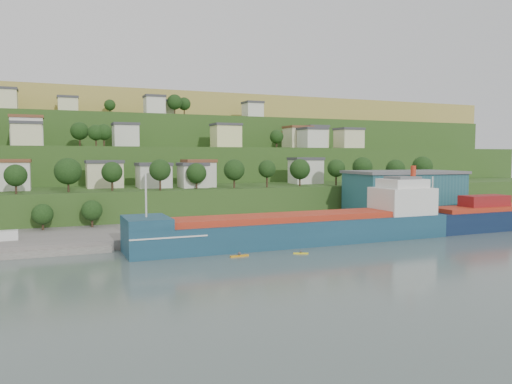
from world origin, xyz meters
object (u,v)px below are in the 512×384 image
caravan (2,238)px  kayak_orange (239,255)px  warehouse (403,193)px  cargo_ship_near (306,229)px

caravan → kayak_orange: 48.51m
kayak_orange → warehouse: bearing=22.2°
warehouse → caravan: bearing=-171.8°
caravan → warehouse: bearing=-0.2°
warehouse → kayak_orange: warehouse is taller
cargo_ship_near → caravan: size_ratio=12.44×
cargo_ship_near → kayak_orange: 20.98m
cargo_ship_near → kayak_orange: bearing=-155.7°
caravan → cargo_ship_near: bearing=-16.9°
cargo_ship_near → kayak_orange: size_ratio=19.82×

